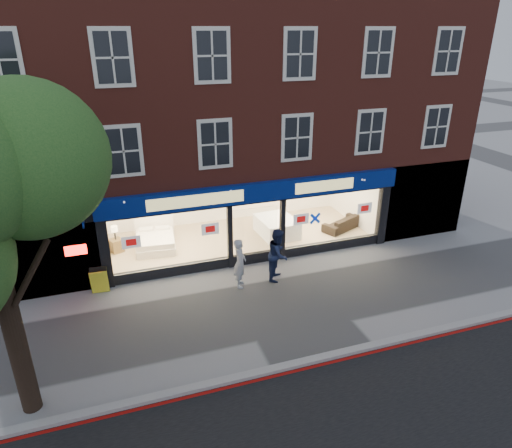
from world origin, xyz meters
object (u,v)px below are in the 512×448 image
sofa (342,223)px  pedestrian_grey (240,263)px  mattress_stack (277,226)px  display_bed (155,240)px  pedestrian_blue (278,254)px  a_board (99,281)px

sofa → pedestrian_grey: 6.51m
mattress_stack → display_bed: bearing=175.1°
pedestrian_grey → pedestrian_blue: (1.45, 0.08, 0.07)m
a_board → pedestrian_grey: size_ratio=0.50×
pedestrian_grey → a_board: bearing=95.9°
display_bed → a_board: 3.57m
pedestrian_grey → mattress_stack: bearing=-18.9°
mattress_stack → pedestrian_grey: pedestrian_grey is taller
a_board → pedestrian_blue: size_ratio=0.47×
display_bed → pedestrian_grey: 4.63m
sofa → mattress_stack: bearing=-31.8°
sofa → display_bed: bearing=-30.4°
a_board → pedestrian_grey: bearing=-9.0°
mattress_stack → a_board: size_ratio=2.18×
mattress_stack → a_board: (-7.40, -2.33, -0.02)m
display_bed → pedestrian_blue: pedestrian_blue is taller
pedestrian_grey → display_bed: bearing=51.5°
display_bed → mattress_stack: 5.18m
display_bed → a_board: (-2.24, -2.78, 0.04)m
mattress_stack → pedestrian_grey: (-2.71, -3.45, 0.43)m
display_bed → sofa: display_bed is taller
pedestrian_blue → pedestrian_grey: bearing=126.1°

